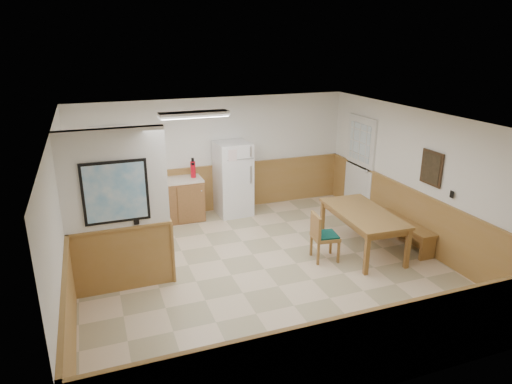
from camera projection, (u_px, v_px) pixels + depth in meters
name	position (u px, v px, depth m)	size (l,w,h in m)	color
ground	(265.00, 269.00, 7.65)	(6.00, 6.00, 0.00)	beige
ceiling	(266.00, 121.00, 6.84)	(6.00, 6.00, 0.02)	silver
back_wall	(215.00, 155.00, 9.91)	(6.00, 0.02, 2.50)	white
right_wall	(420.00, 180.00, 8.23)	(0.02, 6.00, 2.50)	white
left_wall	(62.00, 225.00, 6.26)	(0.02, 6.00, 2.50)	white
wainscot_back	(216.00, 188.00, 10.13)	(6.00, 0.04, 1.00)	#9F743F
wainscot_right	(414.00, 218.00, 8.47)	(0.04, 6.00, 1.00)	#9F743F
wainscot_left	(71.00, 273.00, 6.51)	(0.04, 6.00, 1.00)	#9F743F
partition_wall	(118.00, 214.00, 6.69)	(1.50, 0.20, 2.50)	white
kitchen_counter	(164.00, 201.00, 9.48)	(2.20, 0.61, 1.00)	brown
exterior_door	(359.00, 164.00, 9.97)	(0.07, 1.02, 2.15)	white
kitchen_window	(113.00, 150.00, 9.10)	(0.80, 0.04, 1.00)	white
wall_painting	(431.00, 168.00, 7.86)	(0.04, 0.50, 0.60)	#352415
fluorescent_fixture	(194.00, 114.00, 7.75)	(1.20, 0.30, 0.09)	white
refrigerator	(233.00, 179.00, 9.82)	(0.74, 0.73, 1.60)	white
dining_table	(363.00, 217.00, 8.13)	(0.98, 1.82, 0.75)	olive
dining_bench	(404.00, 227.00, 8.48)	(0.33, 1.45, 0.45)	olive
dining_chair	(321.00, 233.00, 7.83)	(0.64, 0.48, 0.85)	olive
fire_extinguisher	(193.00, 169.00, 9.51)	(0.11, 0.11, 0.42)	red
soap_bottle	(117.00, 181.00, 9.02)	(0.06, 0.06, 0.20)	green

